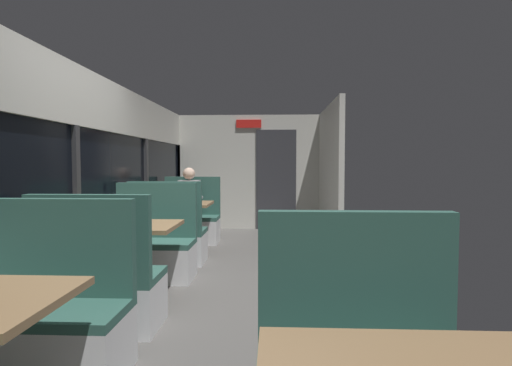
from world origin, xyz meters
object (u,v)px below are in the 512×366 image
dining_table_far_window (181,209)px  bench_far_window_facing_entry (191,223)px  bench_near_window_facing_entry (51,324)px  bench_far_window_facing_end (169,239)px  bench_mid_window_facing_end (99,289)px  bench_mid_window_facing_entry (153,250)px  dining_table_mid_window (130,234)px  seated_passenger (190,211)px

dining_table_far_window → bench_far_window_facing_entry: (0.00, 0.70, -0.31)m
bench_near_window_facing_entry → bench_far_window_facing_entry: size_ratio=1.00×
dining_table_far_window → bench_far_window_facing_end: bearing=-90.0°
bench_mid_window_facing_end → bench_far_window_facing_end: (0.00, 2.08, 0.00)m
bench_mid_window_facing_end → bench_mid_window_facing_entry: same height
bench_mid_window_facing_end → dining_table_far_window: bench_mid_window_facing_end is taller
dining_table_mid_window → bench_far_window_facing_entry: bearing=90.0°
dining_table_mid_window → dining_table_far_window: bearing=90.0°
bench_far_window_facing_entry → seated_passenger: size_ratio=0.87×
bench_far_window_facing_entry → bench_mid_window_facing_end: bearing=-90.0°
bench_near_window_facing_entry → bench_mid_window_facing_entry: size_ratio=1.00×
bench_mid_window_facing_entry → bench_far_window_facing_entry: 2.08m
bench_mid_window_facing_entry → bench_far_window_facing_entry: (0.00, 2.08, 0.00)m
dining_table_mid_window → bench_far_window_facing_entry: bench_far_window_facing_entry is taller
bench_mid_window_facing_entry → bench_far_window_facing_end: size_ratio=1.00×
dining_table_mid_window → bench_mid_window_facing_entry: bench_mid_window_facing_entry is taller
dining_table_far_window → seated_passenger: seated_passenger is taller
bench_mid_window_facing_entry → bench_far_window_facing_end: (0.00, 0.68, 0.00)m
bench_mid_window_facing_end → seated_passenger: (0.00, 3.41, 0.21)m
dining_table_mid_window → bench_mid_window_facing_end: 0.77m
bench_mid_window_facing_entry → dining_table_far_window: bench_mid_window_facing_entry is taller
bench_near_window_facing_entry → bench_mid_window_facing_end: 0.68m
dining_table_far_window → seated_passenger: bearing=90.0°
bench_mid_window_facing_entry → dining_table_far_window: bearing=90.0°
bench_mid_window_facing_end → bench_far_window_facing_entry: same height
dining_table_mid_window → bench_mid_window_facing_end: bench_mid_window_facing_end is taller
dining_table_mid_window → bench_mid_window_facing_entry: 0.77m
bench_mid_window_facing_entry → seated_passenger: size_ratio=0.87×
dining_table_far_window → bench_far_window_facing_entry: bearing=90.0°
bench_far_window_facing_end → dining_table_far_window: bearing=90.0°
dining_table_far_window → bench_far_window_facing_end: (0.00, -0.70, -0.31)m
bench_near_window_facing_entry → bench_far_window_facing_entry: same height
dining_table_mid_window → seated_passenger: 2.71m
dining_table_mid_window → bench_mid_window_facing_end: (0.00, -0.70, -0.31)m
seated_passenger → bench_near_window_facing_entry: bearing=-90.0°
bench_mid_window_facing_entry → dining_table_far_window: size_ratio=1.22×
bench_mid_window_facing_end → bench_far_window_facing_entry: bearing=90.0°
bench_mid_window_facing_entry → bench_far_window_facing_end: 0.68m
bench_mid_window_facing_end → dining_table_mid_window: bearing=90.0°
bench_far_window_facing_end → bench_far_window_facing_entry: same height
bench_mid_window_facing_entry → bench_far_window_facing_entry: bearing=90.0°
bench_near_window_facing_entry → bench_far_window_facing_end: 2.76m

